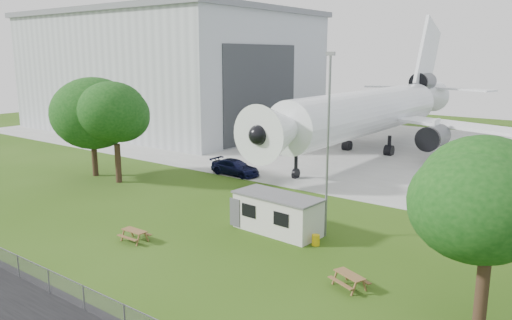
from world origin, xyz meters
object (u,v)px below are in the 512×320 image
Objects in this scene: site_cabin at (278,213)px; picnic_east at (349,288)px; airliner at (372,110)px; picnic_west at (135,241)px; hangar at (169,70)px.

site_cabin is 3.80× the size of picnic_east.
airliner is at bearing 103.05° from site_cabin.
picnic_west is at bearing -132.18° from site_cabin.
picnic_west and picnic_east have the same top height.
hangar is 36.21m from airliner.
site_cabin is at bearing 171.25° from picnic_east.
hangar is at bearing 167.19° from picnic_east.
airliner is at bearing -0.22° from hangar.
picnic_west is (0.74, -38.00, -5.27)m from airliner.
hangar reaches higher than picnic_east.
picnic_east is at bearing -67.20° from airliner.
picnic_west is at bearing -46.10° from hangar.
hangar is 53.76m from site_cabin.
picnic_east is (14.22, 2.41, 0.00)m from picnic_west.
hangar is 0.90× the size of airliner.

